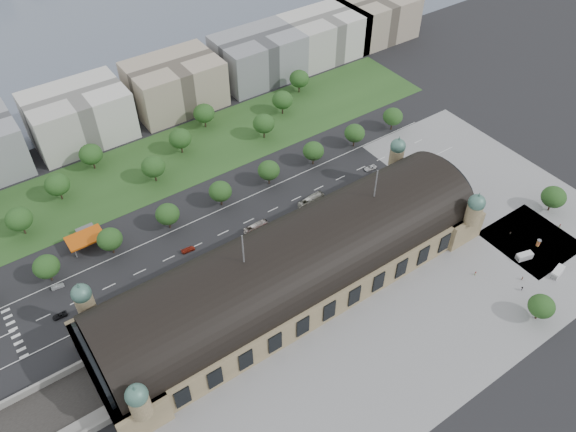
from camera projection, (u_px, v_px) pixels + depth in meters
ground at (294, 285)px, 205.12m from camera, size 900.00×900.00×0.00m
station at (295, 266)px, 198.02m from camera, size 150.00×48.40×44.30m
plaza_south at (397, 357)px, 183.17m from camera, size 190.00×48.00×0.12m
plaza_east at (484, 181)px, 247.71m from camera, size 56.00×100.00×0.12m
road_slab at (197, 246)px, 219.39m from camera, size 260.00×26.00×0.10m
grass_belt at (149, 168)px, 254.07m from camera, size 300.00×45.00×0.10m
petrol_station at (86, 235)px, 219.51m from camera, size 14.00×13.00×5.05m
lake at (41, 5)px, 381.85m from camera, size 700.00×320.00×0.08m
office_3 at (79, 116)px, 263.30m from camera, size 45.00×32.00×24.00m
office_4 at (175, 84)px, 283.98m from camera, size 45.00×32.00×24.00m
office_5 at (258, 57)px, 304.65m from camera, size 45.00×32.00×24.00m
office_6 at (324, 35)px, 323.26m from camera, size 45.00×32.00×24.00m
office_7 at (376, 18)px, 339.80m from camera, size 45.00×32.00×24.00m
tree_row_2 at (46, 267)px, 201.65m from camera, size 9.60×9.60×11.52m
tree_row_3 at (110, 239)px, 211.58m from camera, size 9.60×9.60×11.52m
tree_row_4 at (167, 214)px, 221.50m from camera, size 9.60×9.60×11.52m
tree_row_5 at (220, 191)px, 231.43m from camera, size 9.60×9.60×11.52m
tree_row_6 at (269, 170)px, 241.35m from camera, size 9.60×9.60×11.52m
tree_row_7 at (313, 151)px, 251.27m from camera, size 9.60×9.60×11.52m
tree_row_8 at (355, 133)px, 261.20m from camera, size 9.60×9.60×11.52m
tree_row_9 at (393, 117)px, 271.12m from camera, size 9.60×9.60×11.52m
tree_belt_3 at (19, 219)px, 218.60m from camera, size 10.40×10.40×12.48m
tree_belt_4 at (57, 185)px, 233.58m from camera, size 10.40×10.40×12.48m
tree_belt_5 at (91, 154)px, 248.55m from camera, size 10.40×10.40×12.48m
tree_belt_6 at (153, 167)px, 242.17m from camera, size 10.40×10.40×12.48m
tree_belt_7 at (180, 138)px, 257.14m from camera, size 10.40×10.40×12.48m
tree_belt_8 at (204, 113)px, 272.12m from camera, size 10.40×10.40×12.48m
tree_belt_9 at (264, 124)px, 265.74m from camera, size 10.40×10.40×12.48m
tree_belt_10 at (282, 100)px, 280.71m from camera, size 10.40×10.40×12.48m
tree_belt_11 at (299, 79)px, 295.69m from camera, size 10.40×10.40×12.48m
tree_plaza_ne at (554, 197)px, 228.87m from camera, size 10.00×10.00×11.69m
tree_plaza_s at (542, 306)px, 189.65m from camera, size 9.00×9.00×10.64m
traffic_car_1 at (58, 286)px, 203.61m from camera, size 4.62×2.07×1.47m
traffic_car_2 at (60, 316)px, 194.34m from camera, size 5.06×2.49×1.38m
traffic_car_3 at (188, 250)px, 216.78m from camera, size 5.52×2.48×1.57m
traffic_car_6 at (370, 168)px, 253.05m from camera, size 6.10×3.20×1.64m
parked_car_0 at (104, 318)px, 193.48m from camera, size 4.57×4.06×1.50m
parked_car_1 at (91, 326)px, 191.06m from camera, size 6.45×5.41×1.64m
parked_car_2 at (93, 331)px, 189.68m from camera, size 5.10×3.89×1.38m
parked_car_3 at (100, 324)px, 191.82m from camera, size 4.72×3.99×1.53m
parked_car_4 at (163, 292)px, 201.86m from camera, size 4.20×2.72×1.31m
parked_car_5 at (200, 281)px, 205.59m from camera, size 5.87×4.45×1.48m
parked_car_6 at (188, 277)px, 206.86m from camera, size 5.32×3.83×1.43m
bus_west at (266, 232)px, 222.14m from camera, size 13.06×3.87×3.59m
bus_mid at (256, 227)px, 224.68m from camera, size 10.58×2.49×2.95m
bus_east at (311, 200)px, 235.85m from camera, size 12.72×4.03×3.48m
van_east at (524, 257)px, 213.44m from camera, size 6.72×4.08×2.72m
van_south at (557, 273)px, 207.62m from camera, size 6.83×3.80×2.80m
advertising_column at (538, 243)px, 218.27m from camera, size 1.60×1.60×3.04m
pedestrian_0 at (475, 273)px, 207.89m from camera, size 1.02×0.83×1.82m
pedestrian_1 at (522, 278)px, 206.20m from camera, size 0.78×0.74×1.79m
pedestrian_2 at (510, 233)px, 223.32m from camera, size 0.68×0.85×1.53m
pedestrian_4 at (522, 289)px, 202.58m from camera, size 1.31×1.15×1.90m
pedestrian_5 at (560, 226)px, 225.98m from camera, size 0.83×1.00×1.78m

